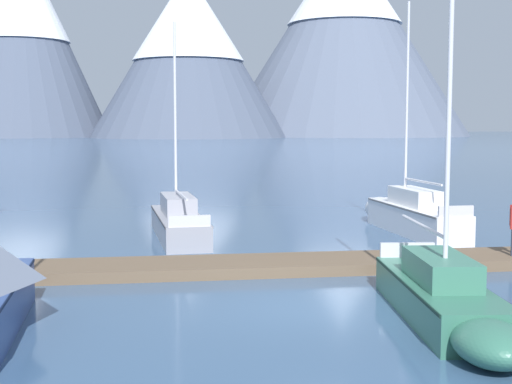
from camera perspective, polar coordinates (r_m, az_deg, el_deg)
ground_plane at (r=16.00m, az=4.39°, el=-9.17°), size 700.00×700.00×0.00m
mountain_central_massif at (r=243.47m, az=-18.40°, el=12.26°), size 56.03×56.03×63.87m
mountain_shoulder_ridge at (r=222.94m, az=-5.45°, el=11.32°), size 60.89×60.89×50.42m
mountain_east_summit at (r=255.62m, az=7.10°, el=12.59°), size 86.82×86.82×68.70m
dock at (r=19.75m, az=1.18°, el=-5.91°), size 26.06×3.79×0.30m
sailboat_mid_dock_port at (r=25.95m, az=-6.37°, el=-2.22°), size 1.59×7.77×7.70m
sailboat_mid_dock_starboard at (r=14.97m, az=14.99°, el=-8.21°), size 2.46×6.99×9.07m
sailboat_far_berth at (r=27.27m, az=12.20°, el=-1.74°), size 1.44×7.70×8.58m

